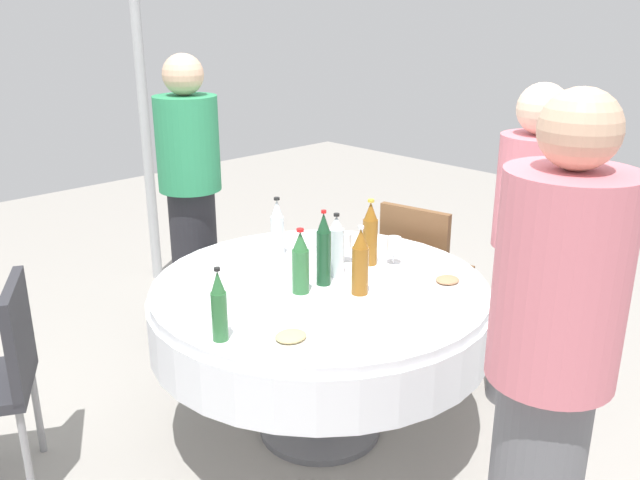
% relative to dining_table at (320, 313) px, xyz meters
% --- Properties ---
extents(ground_plane, '(10.00, 10.00, 0.00)m').
position_rel_dining_table_xyz_m(ground_plane, '(0.00, 0.00, -0.59)').
color(ground_plane, gray).
extents(dining_table, '(1.48, 1.48, 0.74)m').
position_rel_dining_table_xyz_m(dining_table, '(0.00, 0.00, 0.00)').
color(dining_table, white).
rests_on(dining_table, ground_plane).
extents(bottle_dark_green_right, '(0.06, 0.06, 0.33)m').
position_rel_dining_table_xyz_m(bottle_dark_green_right, '(-0.00, -0.02, 0.30)').
color(bottle_dark_green_right, '#194728').
rests_on(bottle_dark_green_right, dining_table).
extents(bottle_amber_mid, '(0.07, 0.07, 0.29)m').
position_rel_dining_table_xyz_m(bottle_amber_mid, '(0.04, -0.20, 0.28)').
color(bottle_amber_mid, '#8C5619').
rests_on(bottle_amber_mid, dining_table).
extents(bottle_green_near, '(0.07, 0.07, 0.28)m').
position_rel_dining_table_xyz_m(bottle_green_near, '(-0.13, -0.02, 0.28)').
color(bottle_green_near, '#2D6B38').
rests_on(bottle_green_near, dining_table).
extents(bottle_clear_front, '(0.07, 0.07, 0.29)m').
position_rel_dining_table_xyz_m(bottle_clear_front, '(0.11, 0.01, 0.28)').
color(bottle_clear_front, silver).
rests_on(bottle_clear_front, dining_table).
extents(bottle_green_north, '(0.06, 0.06, 0.28)m').
position_rel_dining_table_xyz_m(bottle_green_north, '(-0.62, -0.13, 0.27)').
color(bottle_green_north, '#2D6B38').
rests_on(bottle_green_north, dining_table).
extents(bottle_amber_rear, '(0.07, 0.07, 0.31)m').
position_rel_dining_table_xyz_m(bottle_amber_rear, '(0.32, 0.00, 0.29)').
color(bottle_amber_rear, '#8C5619').
rests_on(bottle_amber_rear, dining_table).
extents(bottle_clear_west, '(0.06, 0.06, 0.28)m').
position_rel_dining_table_xyz_m(bottle_clear_west, '(0.10, 0.39, 0.28)').
color(bottle_clear_west, silver).
rests_on(bottle_clear_west, dining_table).
extents(wine_glass_front, '(0.07, 0.07, 0.14)m').
position_rel_dining_table_xyz_m(wine_glass_front, '(0.24, 0.09, 0.25)').
color(wine_glass_front, white).
rests_on(wine_glass_front, dining_table).
extents(wine_glass_north, '(0.07, 0.07, 0.13)m').
position_rel_dining_table_xyz_m(wine_glass_north, '(0.39, -0.08, 0.24)').
color(wine_glass_north, white).
rests_on(wine_glass_north, dining_table).
extents(plate_far, '(0.23, 0.23, 0.02)m').
position_rel_dining_table_xyz_m(plate_far, '(-0.27, 0.48, 0.15)').
color(plate_far, white).
rests_on(plate_far, dining_table).
extents(plate_east, '(0.26, 0.26, 0.04)m').
position_rel_dining_table_xyz_m(plate_east, '(-0.45, -0.32, 0.16)').
color(plate_east, white).
rests_on(plate_east, dining_table).
extents(plate_outer, '(0.23, 0.23, 0.04)m').
position_rel_dining_table_xyz_m(plate_outer, '(0.37, -0.40, 0.16)').
color(plate_outer, white).
rests_on(plate_outer, dining_table).
extents(plate_south, '(0.25, 0.25, 0.02)m').
position_rel_dining_table_xyz_m(plate_south, '(-0.42, 0.01, 0.15)').
color(plate_south, white).
rests_on(plate_south, dining_table).
extents(knife_mid, '(0.08, 0.17, 0.00)m').
position_rel_dining_table_xyz_m(knife_mid, '(-0.05, 0.27, 0.15)').
color(knife_mid, silver).
rests_on(knife_mid, dining_table).
extents(knife_near, '(0.04, 0.18, 0.00)m').
position_rel_dining_table_xyz_m(knife_near, '(0.30, 0.32, 0.15)').
color(knife_near, silver).
rests_on(knife_near, dining_table).
extents(person_right, '(0.34, 0.34, 1.56)m').
position_rel_dining_table_xyz_m(person_right, '(0.89, -0.48, 0.22)').
color(person_right, slate).
rests_on(person_right, ground_plane).
extents(person_mid, '(0.34, 0.34, 1.69)m').
position_rel_dining_table_xyz_m(person_mid, '(-0.30, -1.20, 0.29)').
color(person_mid, slate).
rests_on(person_mid, ground_plane).
extents(person_near, '(0.34, 0.34, 1.64)m').
position_rel_dining_table_xyz_m(person_near, '(0.12, 1.14, 0.27)').
color(person_near, '#26262B').
rests_on(person_near, ground_plane).
extents(chair_rear, '(0.46, 0.46, 0.87)m').
position_rel_dining_table_xyz_m(chair_rear, '(0.93, 0.16, -0.08)').
color(chair_rear, brown).
rests_on(chair_rear, ground_plane).
extents(tent_pole_main, '(0.07, 0.07, 2.44)m').
position_rel_dining_table_xyz_m(tent_pole_main, '(0.45, 2.17, 0.62)').
color(tent_pole_main, '#B2B5B7').
rests_on(tent_pole_main, ground_plane).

